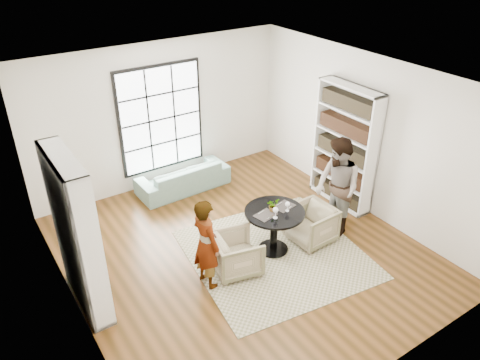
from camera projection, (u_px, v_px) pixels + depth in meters
ground at (242, 251)px, 8.06m from camera, size 6.00×6.00×0.00m
room_shell at (224, 175)px, 7.83m from camera, size 6.00×6.01×6.00m
rug at (275, 254)px, 7.98m from camera, size 3.10×3.10×0.01m
pedestal_table at (274, 222)px, 7.80m from camera, size 1.00×1.00×0.80m
sofa at (183, 177)px, 9.77m from camera, size 1.94×0.80×0.56m
armchair_left at (237, 253)px, 7.47m from camera, size 0.88×0.86×0.67m
armchair_right at (311, 224)px, 8.17m from camera, size 0.77×0.75×0.67m
person_left at (206, 244)px, 7.00m from camera, size 0.41×0.58×1.51m
person_right at (337, 187)px, 8.15m from camera, size 0.86×1.01×1.82m
placemat_left at (266, 215)px, 7.59m from camera, size 0.39×0.32×0.01m
placemat_right at (284, 206)px, 7.82m from camera, size 0.39×0.32×0.01m
cutlery_left at (266, 215)px, 7.59m from camera, size 0.18×0.24×0.01m
cutlery_right at (284, 206)px, 7.82m from camera, size 0.18×0.24×0.01m
wine_glass_left at (276, 210)px, 7.45m from camera, size 0.09×0.09×0.20m
wine_glass_right at (287, 204)px, 7.64m from camera, size 0.08×0.08×0.17m
flower_centerpiece at (273, 205)px, 7.65m from camera, size 0.24×0.22×0.22m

